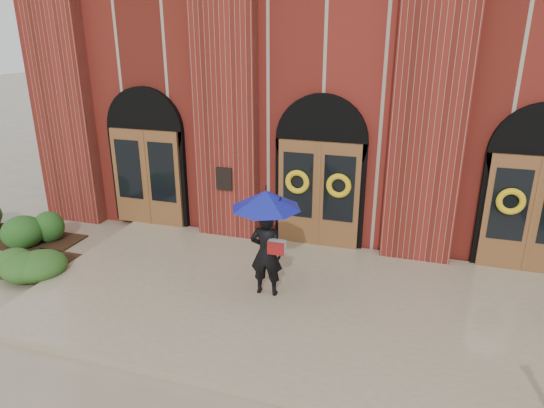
% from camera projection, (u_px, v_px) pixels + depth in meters
% --- Properties ---
extents(ground, '(90.00, 90.00, 0.00)m').
position_uv_depth(ground, '(286.00, 308.00, 9.26)').
color(ground, gray).
rests_on(ground, ground).
extents(landing, '(10.00, 5.30, 0.15)m').
position_uv_depth(landing, '(288.00, 300.00, 9.36)').
color(landing, tan).
rests_on(landing, ground).
extents(church_building, '(16.20, 12.53, 7.00)m').
position_uv_depth(church_building, '(359.00, 77.00, 15.94)').
color(church_building, maroon).
rests_on(church_building, ground).
extents(man_with_umbrella, '(1.42, 1.42, 2.11)m').
position_uv_depth(man_with_umbrella, '(266.00, 223.00, 8.99)').
color(man_with_umbrella, black).
rests_on(man_with_umbrella, landing).
extents(hedge_wall_left, '(2.86, 1.14, 0.73)m').
position_uv_depth(hedge_wall_left, '(16.00, 226.00, 12.12)').
color(hedge_wall_left, '#204B19').
rests_on(hedge_wall_left, ground).
extents(hedge_front_left, '(1.49, 1.28, 0.53)m').
position_uv_depth(hedge_front_left, '(46.00, 257.00, 10.71)').
color(hedge_front_left, '#28501B').
rests_on(hedge_front_left, ground).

